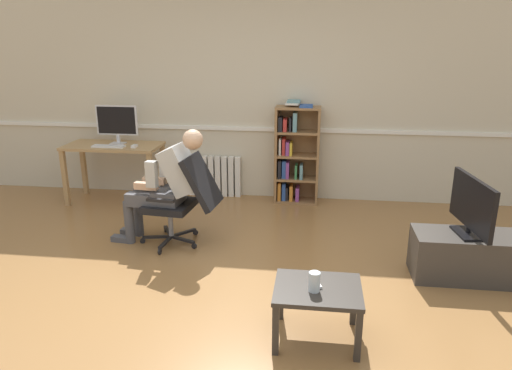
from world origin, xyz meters
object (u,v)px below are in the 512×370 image
object	(u,v)px
keyboard	(108,146)
tv_stand	(465,256)
bookshelf	(294,156)
drinking_glass	(314,282)
spare_remote	(316,283)
coffee_table	(318,295)
tv_screen	(472,206)
imac_monitor	(117,122)
radiator	(211,176)
computer_mouse	(134,146)
person_seated	(166,183)
office_chair	(184,197)
computer_desk	(114,154)

from	to	relation	value
keyboard	tv_stand	world-z (taller)	keyboard
bookshelf	drinking_glass	world-z (taller)	bookshelf
drinking_glass	spare_remote	bearing A→B (deg)	82.67
coffee_table	tv_stand	bearing A→B (deg)	39.79
bookshelf	tv_screen	distance (m)	2.49
keyboard	coffee_table	size ratio (longest dim) A/B	0.67
imac_monitor	drinking_glass	xyz separation A→B (m)	(2.55, -2.81, -0.56)
radiator	coffee_table	xyz separation A→B (m)	(1.44, -3.07, 0.07)
bookshelf	keyboard	bearing A→B (deg)	-169.43
imac_monitor	tv_stand	distance (m)	4.30
computer_mouse	spare_remote	distance (m)	3.41
person_seated	spare_remote	xyz separation A→B (m)	(1.53, -1.44, -0.23)
tv_screen	drinking_glass	size ratio (longest dim) A/B	5.48
bookshelf	tv_stand	world-z (taller)	bookshelf
tv_stand	office_chair	bearing A→B (deg)	171.76
radiator	tv_screen	world-z (taller)	tv_screen
radiator	tv_stand	xyz separation A→B (m)	(2.73, -1.99, -0.06)
coffee_table	spare_remote	xyz separation A→B (m)	(-0.01, 0.05, 0.07)
computer_desk	bookshelf	xyz separation A→B (m)	(2.29, 0.29, -0.03)
computer_desk	computer_mouse	bearing A→B (deg)	-19.88
computer_mouse	person_seated	bearing A→B (deg)	-55.38
office_chair	coffee_table	size ratio (longest dim) A/B	1.58
computer_mouse	bookshelf	world-z (taller)	bookshelf
imac_monitor	bookshelf	size ratio (longest dim) A/B	0.41
keyboard	tv_screen	size ratio (longest dim) A/B	0.53
spare_remote	office_chair	bearing A→B (deg)	112.37
imac_monitor	coffee_table	distance (m)	3.83
coffee_table	radiator	bearing A→B (deg)	115.14
imac_monitor	person_seated	size ratio (longest dim) A/B	0.44
drinking_glass	bookshelf	bearing A→B (deg)	95.71
imac_monitor	radiator	xyz separation A→B (m)	(1.14, 0.31, -0.77)
computer_desk	spare_remote	xyz separation A→B (m)	(2.61, -2.63, -0.22)
keyboard	tv_screen	xyz separation A→B (m)	(3.91, -1.46, -0.08)
computer_desk	bookshelf	world-z (taller)	bookshelf
bookshelf	office_chair	bearing A→B (deg)	-124.50
keyboard	computer_mouse	distance (m)	0.33
keyboard	person_seated	xyz separation A→B (m)	(1.07, -1.05, -0.12)
computer_desk	tv_screen	bearing A→B (deg)	-22.20
computer_mouse	tv_screen	size ratio (longest dim) A/B	0.13
computer_desk	keyboard	world-z (taller)	keyboard
tv_screen	coffee_table	bearing A→B (deg)	122.03
bookshelf	tv_stand	distance (m)	2.52
office_chair	person_seated	size ratio (longest dim) A/B	0.79
computer_desk	bookshelf	bearing A→B (deg)	7.14
bookshelf	tv_stand	bearing A→B (deg)	-49.28
radiator	person_seated	xyz separation A→B (m)	(-0.11, -1.58, 0.38)
computer_desk	spare_remote	distance (m)	3.71
computer_mouse	radiator	xyz separation A→B (m)	(0.85, 0.51, -0.50)
bookshelf	tv_screen	world-z (taller)	bookshelf
keyboard	spare_remote	world-z (taller)	keyboard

